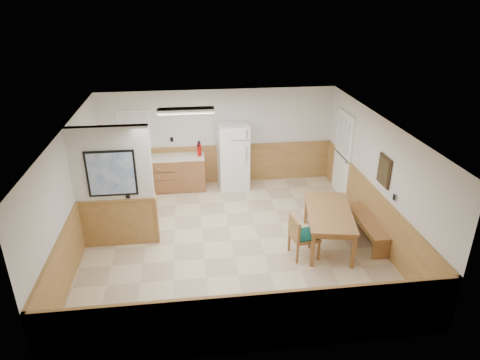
{
  "coord_description": "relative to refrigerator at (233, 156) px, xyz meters",
  "views": [
    {
      "loc": [
        -0.77,
        -7.52,
        4.81
      ],
      "look_at": [
        0.23,
        0.4,
        1.19
      ],
      "focal_mm": 32.0,
      "sensor_mm": 36.0,
      "label": 1
    }
  ],
  "objects": [
    {
      "name": "kitchen_window",
      "position": [
        -2.43,
        0.35,
        0.7
      ],
      "size": [
        0.8,
        0.04,
        1.0
      ],
      "color": "white",
      "rests_on": "back_wall"
    },
    {
      "name": "wainscot_right",
      "position": [
        2.65,
        -2.63,
        -0.35
      ],
      "size": [
        0.04,
        6.0,
        1.0
      ],
      "primitive_type": "cube",
      "color": "#B38247",
      "rests_on": "ground"
    },
    {
      "name": "refrigerator",
      "position": [
        0.0,
        0.0,
        0.0
      ],
      "size": [
        0.79,
        0.74,
        1.71
      ],
      "rotation": [
        0.0,
        0.0,
        0.06
      ],
      "color": "white",
      "rests_on": "ground"
    },
    {
      "name": "exterior_door",
      "position": [
        2.63,
        -0.73,
        0.2
      ],
      "size": [
        0.07,
        1.02,
        2.15
      ],
      "color": "white",
      "rests_on": "ground"
    },
    {
      "name": "ceiling",
      "position": [
        -0.33,
        -2.63,
        1.65
      ],
      "size": [
        6.0,
        6.0,
        0.02
      ],
      "primitive_type": "cube",
      "color": "white",
      "rests_on": "back_wall"
    },
    {
      "name": "wainscot_left",
      "position": [
        -3.31,
        -2.63,
        -0.35
      ],
      "size": [
        0.04,
        6.0,
        1.0
      ],
      "primitive_type": "cube",
      "color": "#B38247",
      "rests_on": "ground"
    },
    {
      "name": "wall_painting",
      "position": [
        2.63,
        -2.93,
        0.7
      ],
      "size": [
        0.04,
        0.5,
        0.6
      ],
      "color": "#332414",
      "rests_on": "right_wall"
    },
    {
      "name": "kitchen_counter",
      "position": [
        -1.54,
        0.05,
        -0.39
      ],
      "size": [
        2.2,
        0.61,
        1.0
      ],
      "color": "brown",
      "rests_on": "ground"
    },
    {
      "name": "back_wall",
      "position": [
        -0.33,
        0.37,
        0.4
      ],
      "size": [
        6.0,
        0.02,
        2.5
      ],
      "primitive_type": "cube",
      "color": "silver",
      "rests_on": "ground"
    },
    {
      "name": "wainscot_back",
      "position": [
        -0.33,
        0.35,
        -0.35
      ],
      "size": [
        6.0,
        0.04,
        1.0
      ],
      "primitive_type": "cube",
      "color": "#B38247",
      "rests_on": "ground"
    },
    {
      "name": "right_wall",
      "position": [
        2.67,
        -2.63,
        0.4
      ],
      "size": [
        0.02,
        6.0,
        2.5
      ],
      "primitive_type": "cube",
      "color": "silver",
      "rests_on": "ground"
    },
    {
      "name": "partition_wall",
      "position": [
        -2.58,
        -2.43,
        0.38
      ],
      "size": [
        1.5,
        0.2,
        2.5
      ],
      "color": "silver",
      "rests_on": "ground"
    },
    {
      "name": "left_wall",
      "position": [
        -3.33,
        -2.63,
        0.4
      ],
      "size": [
        0.02,
        6.0,
        2.5
      ],
      "primitive_type": "cube",
      "color": "silver",
      "rests_on": "ground"
    },
    {
      "name": "dining_bench",
      "position": [
        2.46,
        -2.87,
        -0.51
      ],
      "size": [
        0.36,
        1.6,
        0.45
      ],
      "rotation": [
        0.0,
        0.0,
        -0.01
      ],
      "color": "#A86A3D",
      "rests_on": "ground"
    },
    {
      "name": "dining_table",
      "position": [
        1.6,
        -2.97,
        -0.2
      ],
      "size": [
        1.19,
        1.87,
        0.75
      ],
      "rotation": [
        0.0,
        0.0,
        -0.19
      ],
      "color": "#A86A3D",
      "rests_on": "ground"
    },
    {
      "name": "fire_extinguisher",
      "position": [
        -0.85,
        0.01,
        0.22
      ],
      "size": [
        0.13,
        0.13,
        0.4
      ],
      "rotation": [
        0.0,
        0.0,
        0.39
      ],
      "color": "#B4090A",
      "rests_on": "kitchen_counter"
    },
    {
      "name": "fluorescent_fixture",
      "position": [
        -1.13,
        -1.33,
        1.59
      ],
      "size": [
        1.2,
        0.3,
        0.09
      ],
      "color": "white",
      "rests_on": "ceiling"
    },
    {
      "name": "dining_chair",
      "position": [
        0.92,
        -3.32,
        -0.36
      ],
      "size": [
        0.75,
        0.56,
        0.85
      ],
      "rotation": [
        0.0,
        0.0,
        0.13
      ],
      "color": "#A86A3D",
      "rests_on": "ground"
    },
    {
      "name": "soap_bottle",
      "position": [
        -2.63,
        0.01,
        0.15
      ],
      "size": [
        0.08,
        0.08,
        0.21
      ],
      "primitive_type": "cylinder",
      "rotation": [
        0.0,
        0.0,
        -0.26
      ],
      "color": "#188735",
      "rests_on": "kitchen_counter"
    },
    {
      "name": "ground",
      "position": [
        -0.33,
        -2.63,
        -0.85
      ],
      "size": [
        6.0,
        6.0,
        0.0
      ],
      "primitive_type": "plane",
      "color": "beige",
      "rests_on": "ground"
    }
  ]
}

